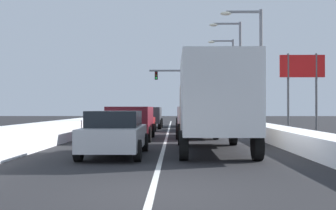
{
  "coord_description": "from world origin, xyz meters",
  "views": [
    {
      "loc": [
        0.44,
        -8.13,
        1.61
      ],
      "look_at": [
        -0.14,
        29.25,
        1.87
      ],
      "focal_mm": 45.61,
      "sensor_mm": 36.0,
      "label": 1
    }
  ],
  "objects_px": {
    "street_lamp_right_near": "(255,59)",
    "sedan_silver_center_lane_nearest": "(115,133)",
    "box_truck_right_lane_nearest": "(213,100)",
    "street_lamp_right_far": "(230,74)",
    "suv_white_right_lane_second": "(195,119)",
    "traffic_light_gantry": "(193,83)",
    "sedan_red_center_lane_third": "(140,121)",
    "suv_charcoal_center_lane_fourth": "(148,115)",
    "street_lamp_right_mid": "(236,65)",
    "suv_gray_right_lane_fourth": "(189,115)",
    "sedan_navy_right_lane_third": "(195,120)",
    "roadside_sign_right": "(302,74)",
    "suv_maroon_center_lane_second": "(131,120)"
  },
  "relations": [
    {
      "from": "suv_white_right_lane_second",
      "to": "sedan_navy_right_lane_third",
      "type": "distance_m",
      "value": 6.73
    },
    {
      "from": "box_truck_right_lane_nearest",
      "to": "traffic_light_gantry",
      "type": "bearing_deg",
      "value": 88.78
    },
    {
      "from": "suv_charcoal_center_lane_fourth",
      "to": "street_lamp_right_far",
      "type": "relative_size",
      "value": 0.57
    },
    {
      "from": "street_lamp_right_near",
      "to": "suv_white_right_lane_second",
      "type": "bearing_deg",
      "value": -139.84
    },
    {
      "from": "sedan_silver_center_lane_nearest",
      "to": "sedan_red_center_lane_third",
      "type": "distance_m",
      "value": 13.26
    },
    {
      "from": "sedan_navy_right_lane_third",
      "to": "suv_gray_right_lane_fourth",
      "type": "distance_m",
      "value": 7.0
    },
    {
      "from": "street_lamp_right_near",
      "to": "sedan_silver_center_lane_nearest",
      "type": "bearing_deg",
      "value": -119.5
    },
    {
      "from": "street_lamp_right_mid",
      "to": "sedan_navy_right_lane_third",
      "type": "bearing_deg",
      "value": -126.46
    },
    {
      "from": "box_truck_right_lane_nearest",
      "to": "roadside_sign_right",
      "type": "bearing_deg",
      "value": 62.86
    },
    {
      "from": "sedan_navy_right_lane_third",
      "to": "suv_maroon_center_lane_second",
      "type": "relative_size",
      "value": 0.92
    },
    {
      "from": "sedan_silver_center_lane_nearest",
      "to": "street_lamp_right_near",
      "type": "xyz_separation_m",
      "value": [
        7.05,
        12.46,
        3.93
      ]
    },
    {
      "from": "suv_white_right_lane_second",
      "to": "street_lamp_right_mid",
      "type": "distance_m",
      "value": 12.89
    },
    {
      "from": "suv_white_right_lane_second",
      "to": "sedan_silver_center_lane_nearest",
      "type": "bearing_deg",
      "value": -108.96
    },
    {
      "from": "sedan_navy_right_lane_third",
      "to": "box_truck_right_lane_nearest",
      "type": "bearing_deg",
      "value": -90.25
    },
    {
      "from": "suv_gray_right_lane_fourth",
      "to": "street_lamp_right_near",
      "type": "relative_size",
      "value": 0.63
    },
    {
      "from": "suv_charcoal_center_lane_fourth",
      "to": "roadside_sign_right",
      "type": "height_order",
      "value": "roadside_sign_right"
    },
    {
      "from": "sedan_navy_right_lane_third",
      "to": "street_lamp_right_far",
      "type": "xyz_separation_m",
      "value": [
        4.13,
        13.12,
        4.33
      ]
    },
    {
      "from": "sedan_red_center_lane_third",
      "to": "street_lamp_right_mid",
      "type": "distance_m",
      "value": 11.35
    },
    {
      "from": "suv_maroon_center_lane_second",
      "to": "street_lamp_right_mid",
      "type": "distance_m",
      "value": 15.9
    },
    {
      "from": "sedan_red_center_lane_third",
      "to": "street_lamp_right_far",
      "type": "xyz_separation_m",
      "value": [
        7.87,
        15.75,
        4.33
      ]
    },
    {
      "from": "street_lamp_right_near",
      "to": "sedan_red_center_lane_third",
      "type": "bearing_deg",
      "value": 173.78
    },
    {
      "from": "box_truck_right_lane_nearest",
      "to": "suv_white_right_lane_second",
      "type": "height_order",
      "value": "box_truck_right_lane_nearest"
    },
    {
      "from": "street_lamp_right_near",
      "to": "street_lamp_right_far",
      "type": "relative_size",
      "value": 0.91
    },
    {
      "from": "box_truck_right_lane_nearest",
      "to": "suv_charcoal_center_lane_fourth",
      "type": "relative_size",
      "value": 1.47
    },
    {
      "from": "sedan_red_center_lane_third",
      "to": "street_lamp_right_near",
      "type": "bearing_deg",
      "value": -6.22
    },
    {
      "from": "sedan_silver_center_lane_nearest",
      "to": "street_lamp_right_far",
      "type": "relative_size",
      "value": 0.53
    },
    {
      "from": "box_truck_right_lane_nearest",
      "to": "street_lamp_right_far",
      "type": "height_order",
      "value": "street_lamp_right_far"
    },
    {
      "from": "sedan_red_center_lane_third",
      "to": "roadside_sign_right",
      "type": "height_order",
      "value": "roadside_sign_right"
    },
    {
      "from": "box_truck_right_lane_nearest",
      "to": "street_lamp_right_far",
      "type": "distance_m",
      "value": 28.29
    },
    {
      "from": "suv_maroon_center_lane_second",
      "to": "street_lamp_right_far",
      "type": "height_order",
      "value": "street_lamp_right_far"
    },
    {
      "from": "suv_maroon_center_lane_second",
      "to": "sedan_silver_center_lane_nearest",
      "type": "bearing_deg",
      "value": -88.58
    },
    {
      "from": "suv_gray_right_lane_fourth",
      "to": "traffic_light_gantry",
      "type": "distance_m",
      "value": 12.84
    },
    {
      "from": "box_truck_right_lane_nearest",
      "to": "sedan_navy_right_lane_third",
      "type": "distance_m",
      "value": 14.71
    },
    {
      "from": "box_truck_right_lane_nearest",
      "to": "sedan_red_center_lane_third",
      "type": "xyz_separation_m",
      "value": [
        -3.68,
        12.04,
        -1.14
      ]
    },
    {
      "from": "sedan_red_center_lane_third",
      "to": "suv_charcoal_center_lane_fourth",
      "type": "bearing_deg",
      "value": 88.24
    },
    {
      "from": "roadside_sign_right",
      "to": "suv_white_right_lane_second",
      "type": "bearing_deg",
      "value": -138.37
    },
    {
      "from": "sedan_red_center_lane_third",
      "to": "traffic_light_gantry",
      "type": "bearing_deg",
      "value": 78.65
    },
    {
      "from": "suv_white_right_lane_second",
      "to": "sedan_navy_right_lane_third",
      "type": "xyz_separation_m",
      "value": [
        0.32,
        6.71,
        -0.25
      ]
    },
    {
      "from": "suv_white_right_lane_second",
      "to": "traffic_light_gantry",
      "type": "distance_m",
      "value": 26.28
    },
    {
      "from": "suv_white_right_lane_second",
      "to": "sedan_red_center_lane_third",
      "type": "height_order",
      "value": "suv_white_right_lane_second"
    },
    {
      "from": "sedan_red_center_lane_third",
      "to": "suv_charcoal_center_lane_fourth",
      "type": "distance_m",
      "value": 6.25
    },
    {
      "from": "street_lamp_right_mid",
      "to": "street_lamp_right_far",
      "type": "bearing_deg",
      "value": 86.24
    },
    {
      "from": "sedan_navy_right_lane_third",
      "to": "traffic_light_gantry",
      "type": "relative_size",
      "value": 0.6
    },
    {
      "from": "box_truck_right_lane_nearest",
      "to": "suv_white_right_lane_second",
      "type": "bearing_deg",
      "value": 91.85
    },
    {
      "from": "sedan_navy_right_lane_third",
      "to": "roadside_sign_right",
      "type": "height_order",
      "value": "roadside_sign_right"
    },
    {
      "from": "street_lamp_right_near",
      "to": "roadside_sign_right",
      "type": "bearing_deg",
      "value": 42.98
    },
    {
      "from": "sedan_red_center_lane_third",
      "to": "street_lamp_right_far",
      "type": "height_order",
      "value": "street_lamp_right_far"
    },
    {
      "from": "box_truck_right_lane_nearest",
      "to": "sedan_navy_right_lane_third",
      "type": "height_order",
      "value": "box_truck_right_lane_nearest"
    },
    {
      "from": "suv_charcoal_center_lane_fourth",
      "to": "sedan_silver_center_lane_nearest",
      "type": "bearing_deg",
      "value": -89.77
    },
    {
      "from": "box_truck_right_lane_nearest",
      "to": "suv_white_right_lane_second",
      "type": "xyz_separation_m",
      "value": [
        -0.26,
        7.96,
        -0.88
      ]
    }
  ]
}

